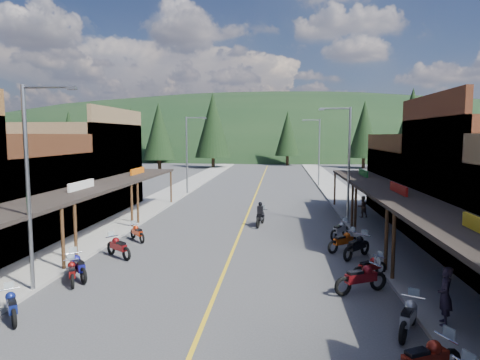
% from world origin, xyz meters
% --- Properties ---
extents(ground, '(220.00, 220.00, 0.00)m').
position_xyz_m(ground, '(0.00, 0.00, 0.00)').
color(ground, '#38383A').
rests_on(ground, ground).
extents(centerline, '(0.15, 90.00, 0.01)m').
position_xyz_m(centerline, '(0.00, 20.00, 0.01)').
color(centerline, gold).
rests_on(centerline, ground).
extents(sidewalk_west, '(3.40, 94.00, 0.15)m').
position_xyz_m(sidewalk_west, '(-8.70, 20.00, 0.07)').
color(sidewalk_west, gray).
rests_on(sidewalk_west, ground).
extents(sidewalk_east, '(3.40, 94.00, 0.15)m').
position_xyz_m(sidewalk_east, '(8.70, 20.00, 0.07)').
color(sidewalk_east, gray).
rests_on(sidewalk_east, ground).
extents(shop_west_3, '(10.90, 10.20, 8.20)m').
position_xyz_m(shop_west_3, '(-13.78, 11.30, 3.52)').
color(shop_west_3, brown).
rests_on(shop_west_3, ground).
extents(shop_east_3, '(10.90, 10.20, 6.20)m').
position_xyz_m(shop_east_3, '(13.75, 11.30, 2.53)').
color(shop_east_3, '#4C2D16').
rests_on(shop_east_3, ground).
extents(streetlight_0, '(2.16, 0.18, 8.00)m').
position_xyz_m(streetlight_0, '(-6.95, -6.00, 4.46)').
color(streetlight_0, gray).
rests_on(streetlight_0, ground).
extents(streetlight_1, '(2.16, 0.18, 8.00)m').
position_xyz_m(streetlight_1, '(-6.95, 22.00, 4.46)').
color(streetlight_1, gray).
rests_on(streetlight_1, ground).
extents(streetlight_2, '(2.16, 0.18, 8.00)m').
position_xyz_m(streetlight_2, '(6.95, 8.00, 4.46)').
color(streetlight_2, gray).
rests_on(streetlight_2, ground).
extents(streetlight_3, '(2.16, 0.18, 8.00)m').
position_xyz_m(streetlight_3, '(6.95, 30.00, 4.46)').
color(streetlight_3, gray).
rests_on(streetlight_3, ground).
extents(ridge_hill, '(310.00, 140.00, 60.00)m').
position_xyz_m(ridge_hill, '(0.00, 135.00, 0.00)').
color(ridge_hill, black).
rests_on(ridge_hill, ground).
extents(pine_0, '(5.04, 5.04, 11.00)m').
position_xyz_m(pine_0, '(-40.00, 62.00, 6.48)').
color(pine_0, black).
rests_on(pine_0, ground).
extents(pine_1, '(5.88, 5.88, 12.50)m').
position_xyz_m(pine_1, '(-24.00, 70.00, 7.24)').
color(pine_1, black).
rests_on(pine_1, ground).
extents(pine_2, '(6.72, 6.72, 14.00)m').
position_xyz_m(pine_2, '(-10.00, 58.00, 7.99)').
color(pine_2, black).
rests_on(pine_2, ground).
extents(pine_3, '(5.04, 5.04, 11.00)m').
position_xyz_m(pine_3, '(4.00, 66.00, 6.48)').
color(pine_3, black).
rests_on(pine_3, ground).
extents(pine_4, '(5.88, 5.88, 12.50)m').
position_xyz_m(pine_4, '(18.00, 60.00, 7.24)').
color(pine_4, black).
rests_on(pine_4, ground).
extents(pine_5, '(6.72, 6.72, 14.00)m').
position_xyz_m(pine_5, '(34.00, 72.00, 7.99)').
color(pine_5, black).
rests_on(pine_5, ground).
extents(pine_7, '(5.88, 5.88, 12.50)m').
position_xyz_m(pine_7, '(-32.00, 76.00, 7.24)').
color(pine_7, black).
rests_on(pine_7, ground).
extents(pine_8, '(4.48, 4.48, 10.00)m').
position_xyz_m(pine_8, '(-22.00, 40.00, 5.98)').
color(pine_8, black).
rests_on(pine_8, ground).
extents(pine_9, '(4.93, 4.93, 10.80)m').
position_xyz_m(pine_9, '(24.00, 45.00, 6.38)').
color(pine_9, black).
rests_on(pine_9, ground).
extents(pine_10, '(5.38, 5.38, 11.60)m').
position_xyz_m(pine_10, '(-18.00, 50.00, 6.78)').
color(pine_10, black).
rests_on(pine_10, ground).
extents(pine_11, '(5.82, 5.82, 12.40)m').
position_xyz_m(pine_11, '(20.00, 38.00, 7.19)').
color(pine_11, black).
rests_on(pine_11, ground).
extents(bike_west_4, '(1.71, 1.91, 1.10)m').
position_xyz_m(bike_west_4, '(-6.36, -8.45, 0.55)').
color(bike_west_4, navy).
rests_on(bike_west_4, ground).
extents(bike_west_5, '(1.43, 1.93, 1.06)m').
position_xyz_m(bike_west_5, '(-6.08, -4.87, 0.53)').
color(bike_west_5, maroon).
rests_on(bike_west_5, ground).
extents(bike_west_6, '(1.95, 2.07, 1.22)m').
position_xyz_m(bike_west_6, '(-6.08, -4.31, 0.61)').
color(bike_west_6, navy).
rests_on(bike_west_6, ground).
extents(bike_west_7, '(2.09, 1.90, 1.21)m').
position_xyz_m(bike_west_7, '(-5.56, -1.05, 0.61)').
color(bike_west_7, maroon).
rests_on(bike_west_7, ground).
extents(bike_west_8, '(1.71, 1.84, 1.08)m').
position_xyz_m(bike_west_8, '(-5.75, 2.35, 0.54)').
color(bike_west_8, '#B52A0C').
rests_on(bike_west_8, ground).
extents(bike_east_3, '(2.33, 1.66, 1.27)m').
position_xyz_m(bike_east_3, '(6.08, -10.88, 0.64)').
color(bike_east_3, maroon).
rests_on(bike_east_3, ground).
extents(bike_east_4, '(1.61, 2.22, 1.22)m').
position_xyz_m(bike_east_4, '(6.44, -8.26, 0.61)').
color(bike_east_4, '#A3A4A9').
rests_on(bike_east_4, ground).
extents(bike_east_5, '(2.40, 1.70, 1.31)m').
position_xyz_m(bike_east_5, '(5.63, -4.86, 0.66)').
color(bike_east_5, maroon).
rests_on(bike_east_5, ground).
extents(bike_east_6, '(1.91, 1.59, 1.08)m').
position_xyz_m(bike_east_6, '(6.34, -3.03, 0.54)').
color(bike_east_6, maroon).
rests_on(bike_east_6, ground).
extents(bike_east_7, '(2.05, 2.24, 1.31)m').
position_xyz_m(bike_east_7, '(6.32, -0.00, 0.65)').
color(bike_east_7, black).
rests_on(bike_east_7, ground).
extents(bike_east_8, '(2.12, 1.89, 1.22)m').
position_xyz_m(bike_east_8, '(5.83, 1.15, 0.61)').
color(bike_east_8, '#9C390B').
rests_on(bike_east_8, ground).
extents(bike_east_9, '(1.70, 2.00, 1.14)m').
position_xyz_m(bike_east_9, '(6.04, 4.10, 0.57)').
color(bike_east_9, '#A3A2A8').
rests_on(bike_east_9, ground).
extents(rider_on_bike, '(1.08, 2.32, 1.70)m').
position_xyz_m(rider_on_bike, '(1.17, 7.16, 0.68)').
color(rider_on_bike, black).
rests_on(rider_on_bike, ground).
extents(pedestrian_east_a, '(0.61, 0.77, 1.87)m').
position_xyz_m(pedestrian_east_a, '(7.69, -7.75, 1.09)').
color(pedestrian_east_a, '#261E2D').
rests_on(pedestrian_east_a, sidewalk_east).
extents(pedestrian_east_b, '(0.87, 0.69, 1.56)m').
position_xyz_m(pedestrian_east_b, '(8.49, 10.19, 0.93)').
color(pedestrian_east_b, '#4E3B31').
rests_on(pedestrian_east_b, sidewalk_east).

